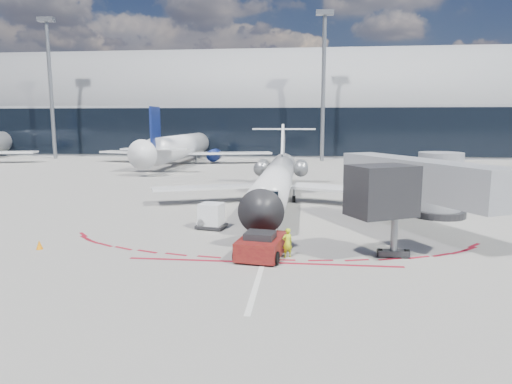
# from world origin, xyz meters

# --- Properties ---
(ground) EXTENTS (260.00, 260.00, 0.00)m
(ground) POSITION_xyz_m (0.00, 0.00, 0.00)
(ground) COLOR gray
(ground) RESTS_ON ground
(apron_centerline) EXTENTS (0.25, 40.00, 0.01)m
(apron_centerline) POSITION_xyz_m (0.00, 2.00, 0.01)
(apron_centerline) COLOR silver
(apron_centerline) RESTS_ON ground
(apron_stop_bar) EXTENTS (14.00, 0.25, 0.01)m
(apron_stop_bar) POSITION_xyz_m (0.00, -11.50, 0.01)
(apron_stop_bar) COLOR maroon
(apron_stop_bar) RESTS_ON ground
(terminal_building) EXTENTS (150.00, 24.15, 24.00)m
(terminal_building) POSITION_xyz_m (0.00, 64.97, 8.52)
(terminal_building) COLOR gray
(terminal_building) RESTS_ON ground
(jet_bridge) EXTENTS (10.03, 15.20, 4.90)m
(jet_bridge) POSITION_xyz_m (9.79, -3.01, 3.01)
(jet_bridge) COLOR gray
(jet_bridge) RESTS_ON ground
(light_mast_west) EXTENTS (0.70, 0.70, 25.00)m
(light_mast_west) POSITION_xyz_m (-45.00, 48.00, 12.50)
(light_mast_west) COLOR slate
(light_mast_west) RESTS_ON ground
(light_mast_centre) EXTENTS (0.70, 0.70, 25.00)m
(light_mast_centre) POSITION_xyz_m (5.00, 48.00, 12.50)
(light_mast_centre) COLOR slate
(light_mast_centre) RESTS_ON ground
(regional_jet) EXTENTS (21.91, 27.02, 6.77)m
(regional_jet) POSITION_xyz_m (-0.30, 4.67, 2.26)
(regional_jet) COLOR silver
(regional_jet) RESTS_ON ground
(pushback_tug) EXTENTS (2.75, 5.54, 1.41)m
(pushback_tug) POSITION_xyz_m (-0.17, -10.51, 0.62)
(pushback_tug) COLOR #520B0F
(pushback_tug) RESTS_ON ground
(ramp_worker) EXTENTS (0.68, 0.60, 1.57)m
(ramp_worker) POSITION_xyz_m (1.18, -10.45, 0.79)
(ramp_worker) COLOR #BFD916
(ramp_worker) RESTS_ON ground
(uld_container) EXTENTS (2.05, 1.83, 1.70)m
(uld_container) POSITION_xyz_m (-4.10, -4.50, 0.84)
(uld_container) COLOR black
(uld_container) RESTS_ON ground
(safety_cone_left) EXTENTS (0.37, 0.37, 0.52)m
(safety_cone_left) POSITION_xyz_m (-12.68, -10.43, 0.26)
(safety_cone_left) COLOR orange
(safety_cone_left) RESTS_ON ground
(safety_cone_right) EXTENTS (0.31, 0.31, 0.44)m
(safety_cone_right) POSITION_xyz_m (-0.68, -11.04, 0.22)
(safety_cone_right) COLOR orange
(safety_cone_right) RESTS_ON ground
(bg_airliner_1) EXTENTS (34.73, 36.77, 11.24)m
(bg_airliner_1) POSITION_xyz_m (-18.34, 41.98, 5.62)
(bg_airliner_1) COLOR silver
(bg_airliner_1) RESTS_ON ground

